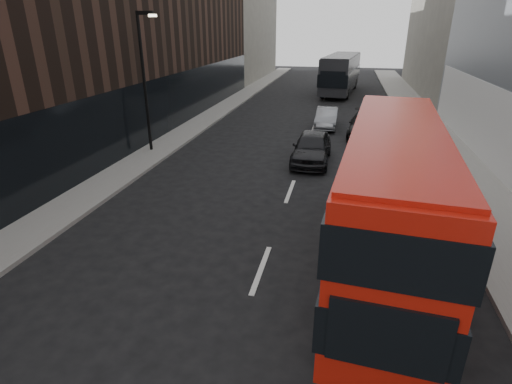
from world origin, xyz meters
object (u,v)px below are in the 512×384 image
Objects in this scene: red_bus at (390,193)px; grey_bus at (341,73)px; car_b at (327,118)px; car_a at (312,147)px; car_c at (365,125)px; street_lamp at (145,74)px.

red_bus reaches higher than grey_bus.
red_bus is 2.56× the size of car_b.
car_c is (2.81, 5.81, -0.07)m from car_a.
grey_bus is at bearing 101.02° from car_c.
red_bus is 2.28× the size of car_a.
car_a is 7.82m from car_b.
red_bus is at bearing -80.96° from car_b.
street_lamp is at bearing -137.94° from car_b.
car_a reaches higher than car_c.
street_lamp is 1.44× the size of car_c.
car_b is (-2.54, 17.05, -1.62)m from red_bus.
car_a is at bearing 111.96° from red_bus.
street_lamp reaches higher than car_c.
grey_bus reaches higher than car_a.
car_b is at bearing 103.19° from red_bus.
red_bus is (11.59, -9.05, -1.90)m from street_lamp.
red_bus reaches higher than car_b.
street_lamp is 1.74× the size of car_b.
car_c is (11.53, 6.00, -3.48)m from street_lamp.
street_lamp reaches higher than grey_bus.
red_bus reaches higher than car_c.
car_c is at bearing -77.52° from grey_bus.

